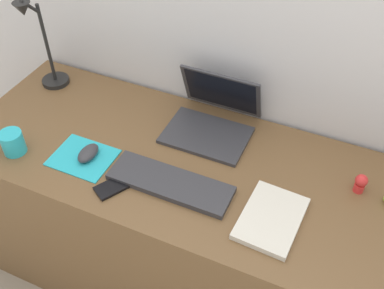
{
  "coord_description": "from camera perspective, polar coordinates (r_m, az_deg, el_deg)",
  "views": [
    {
      "loc": [
        0.44,
        -0.99,
        1.85
      ],
      "look_at": [
        -0.01,
        0.0,
        0.83
      ],
      "focal_mm": 42.68,
      "sensor_mm": 36.0,
      "label": 1
    }
  ],
  "objects": [
    {
      "name": "mousepad",
      "position": [
        1.62,
        -13.46,
        -1.58
      ],
      "size": [
        0.21,
        0.17,
        0.0
      ],
      "primitive_type": "cube",
      "color": "#28B7CC",
      "rests_on": "desk"
    },
    {
      "name": "mouse",
      "position": [
        1.6,
        -12.85,
        -1.07
      ],
      "size": [
        0.06,
        0.1,
        0.03
      ],
      "primitive_type": "ellipsoid",
      "color": "#333338",
      "rests_on": "mousepad"
    },
    {
      "name": "ground_plane",
      "position": [
        2.15,
        0.15,
        -16.38
      ],
      "size": [
        6.0,
        6.0,
        0.0
      ],
      "primitive_type": "plane",
      "color": "gray"
    },
    {
      "name": "toy_figurine_red",
      "position": [
        1.54,
        20.32,
        -4.52
      ],
      "size": [
        0.04,
        0.04,
        0.07
      ],
      "color": "red",
      "rests_on": "desk"
    },
    {
      "name": "desk",
      "position": [
        1.84,
        0.18,
        -10.55
      ],
      "size": [
        1.71,
        0.64,
        0.74
      ],
      "primitive_type": "cube",
      "color": "brown",
      "rests_on": "ground_plane"
    },
    {
      "name": "keyboard",
      "position": [
        1.48,
        -2.73,
        -4.83
      ],
      "size": [
        0.41,
        0.13,
        0.02
      ],
      "primitive_type": "cube",
      "color": "#333338",
      "rests_on": "desk"
    },
    {
      "name": "laptop",
      "position": [
        1.66,
        2.66,
        3.64
      ],
      "size": [
        0.3,
        0.28,
        0.2
      ],
      "color": "#333338",
      "rests_on": "desk"
    },
    {
      "name": "notebook_pad",
      "position": [
        1.41,
        9.86,
        -9.07
      ],
      "size": [
        0.18,
        0.25,
        0.02
      ],
      "primitive_type": "cube",
      "rotation": [
        0.0,
        0.0,
        -0.05
      ],
      "color": "silver",
      "rests_on": "desk"
    },
    {
      "name": "coffee_mug",
      "position": [
        1.69,
        -21.49,
        0.24
      ],
      "size": [
        0.08,
        0.08,
        0.08
      ],
      "primitive_type": "cylinder",
      "color": "#28B7CC",
      "rests_on": "desk"
    },
    {
      "name": "back_wall",
      "position": [
        1.75,
        5.07,
        7.25
      ],
      "size": [
        2.91,
        0.05,
        1.65
      ],
      "primitive_type": "cube",
      "color": "silver",
      "rests_on": "ground_plane"
    },
    {
      "name": "cell_phone",
      "position": [
        1.5,
        -9.6,
        -5.11
      ],
      "size": [
        0.12,
        0.14,
        0.01
      ],
      "primitive_type": "cube",
      "rotation": [
        0.0,
        0.0,
        -0.53
      ],
      "color": "black",
      "rests_on": "desk"
    },
    {
      "name": "desk_lamp",
      "position": [
        1.88,
        -18.29,
        11.49
      ],
      "size": [
        0.11,
        0.16,
        0.4
      ],
      "color": "black",
      "rests_on": "desk"
    }
  ]
}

